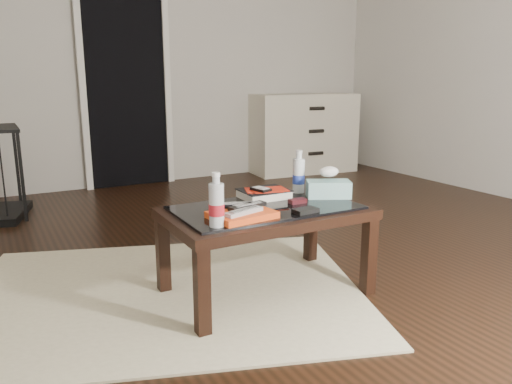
% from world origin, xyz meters
% --- Properties ---
extents(ground, '(5.00, 5.00, 0.00)m').
position_xyz_m(ground, '(0.00, 0.00, 0.00)').
color(ground, black).
rests_on(ground, ground).
extents(doorway, '(0.90, 0.08, 2.07)m').
position_xyz_m(doorway, '(-0.40, 2.47, 1.02)').
color(doorway, black).
rests_on(doorway, ground).
extents(coffee_table, '(1.00, 0.60, 0.46)m').
position_xyz_m(coffee_table, '(-0.49, -0.49, 0.40)').
color(coffee_table, black).
rests_on(coffee_table, ground).
extents(rug, '(2.37, 2.06, 0.01)m').
position_xyz_m(rug, '(-0.96, -0.26, 0.01)').
color(rug, beige).
rests_on(rug, ground).
extents(dresser, '(1.24, 0.61, 0.90)m').
position_xyz_m(dresser, '(1.57, 2.23, 0.45)').
color(dresser, beige).
rests_on(dresser, ground).
extents(magazines, '(0.30, 0.24, 0.03)m').
position_xyz_m(magazines, '(-0.69, -0.62, 0.48)').
color(magazines, '#F04B16').
rests_on(magazines, coffee_table).
extents(remote_silver, '(0.21, 0.10, 0.02)m').
position_xyz_m(remote_silver, '(-0.70, -0.65, 0.50)').
color(remote_silver, '#A1A2A6').
rests_on(remote_silver, magazines).
extents(remote_black_front, '(0.21, 0.09, 0.02)m').
position_xyz_m(remote_black_front, '(-0.64, -0.57, 0.50)').
color(remote_black_front, black).
rests_on(remote_black_front, magazines).
extents(remote_black_back, '(0.20, 0.12, 0.02)m').
position_xyz_m(remote_black_back, '(-0.68, -0.53, 0.50)').
color(remote_black_back, black).
rests_on(remote_black_back, magazines).
extents(textbook, '(0.25, 0.20, 0.05)m').
position_xyz_m(textbook, '(-0.41, -0.33, 0.48)').
color(textbook, black).
rests_on(textbook, coffee_table).
extents(dvd_mailers, '(0.22, 0.19, 0.01)m').
position_xyz_m(dvd_mailers, '(-0.42, -0.34, 0.51)').
color(dvd_mailers, red).
rests_on(dvd_mailers, textbook).
extents(ipod, '(0.09, 0.12, 0.02)m').
position_xyz_m(ipod, '(-0.45, -0.36, 0.52)').
color(ipod, black).
rests_on(ipod, dvd_mailers).
extents(flip_phone, '(0.09, 0.05, 0.02)m').
position_xyz_m(flip_phone, '(-0.31, -0.51, 0.47)').
color(flip_phone, black).
rests_on(flip_phone, coffee_table).
extents(wallet, '(0.13, 0.08, 0.02)m').
position_xyz_m(wallet, '(-0.38, -0.68, 0.47)').
color(wallet, black).
rests_on(wallet, coffee_table).
extents(water_bottle_left, '(0.07, 0.07, 0.24)m').
position_xyz_m(water_bottle_left, '(-0.84, -0.68, 0.58)').
color(water_bottle_left, silver).
rests_on(water_bottle_left, coffee_table).
extents(water_bottle_right, '(0.07, 0.07, 0.24)m').
position_xyz_m(water_bottle_right, '(-0.17, -0.31, 0.58)').
color(water_bottle_right, white).
rests_on(water_bottle_right, coffee_table).
extents(tissue_box, '(0.26, 0.21, 0.09)m').
position_xyz_m(tissue_box, '(-0.10, -0.48, 0.51)').
color(tissue_box, teal).
rests_on(tissue_box, coffee_table).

